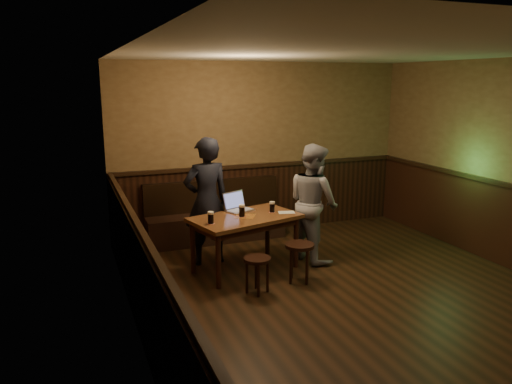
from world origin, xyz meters
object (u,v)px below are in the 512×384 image
at_px(pint_right, 272,207).
at_px(person_suit, 207,201).
at_px(stool_right, 299,252).
at_px(pint_left, 211,218).
at_px(stool_left, 257,265).
at_px(bench, 215,221).
at_px(person_grey, 313,202).
at_px(pint_mid, 242,211).
at_px(laptop, 237,206).
at_px(pub_table, 245,223).

relative_size(pint_right, person_suit, 0.09).
distance_m(stool_right, pint_left, 1.19).
bearing_deg(stool_left, pint_right, 56.63).
height_order(bench, pint_right, bench).
bearing_deg(person_grey, person_suit, 66.39).
bearing_deg(pint_left, pint_mid, 19.80).
bearing_deg(person_suit, bench, -117.59).
bearing_deg(laptop, pub_table, -113.40).
relative_size(laptop, person_suit, 0.25).
bearing_deg(stool_right, person_suit, 129.61).
distance_m(stool_left, pint_right, 1.08).
bearing_deg(pint_right, pint_mid, -172.41).
relative_size(stool_right, pint_mid, 3.04).
relative_size(stool_left, laptop, 1.01).
bearing_deg(pint_right, stool_right, -82.42).
height_order(pint_mid, pint_right, pint_mid).
xyz_separation_m(bench, pint_right, (0.41, -1.34, 0.51)).
distance_m(pint_left, pint_right, 0.96).
bearing_deg(person_suit, pint_right, 148.54).
xyz_separation_m(stool_right, person_suit, (-0.90, 1.08, 0.49)).
relative_size(bench, stool_right, 4.41).
bearing_deg(stool_left, pub_table, 80.91).
relative_size(person_suit, person_grey, 1.07).
distance_m(bench, stool_right, 2.08).
relative_size(bench, laptop, 5.01).
bearing_deg(pub_table, pint_mid, 175.04).
distance_m(pint_right, laptop, 0.49).
height_order(pub_table, person_grey, person_grey).
bearing_deg(person_grey, pub_table, 85.24).
bearing_deg(pint_mid, person_grey, 3.73).
distance_m(stool_right, person_suit, 1.49).
relative_size(bench, person_suit, 1.24).
height_order(pint_left, person_grey, person_grey).
relative_size(bench, pint_right, 14.49).
distance_m(pub_table, person_suit, 0.65).
bearing_deg(stool_right, stool_left, -168.06).
xyz_separation_m(pub_table, person_grey, (1.04, 0.06, 0.18)).
bearing_deg(laptop, bench, 67.58).
distance_m(laptop, person_grey, 1.07).
distance_m(pint_mid, laptop, 0.34).
xyz_separation_m(pub_table, pint_mid, (-0.05, -0.01, 0.18)).
distance_m(stool_right, pint_mid, 0.93).
xyz_separation_m(bench, pint_left, (-0.52, -1.57, 0.52)).
xyz_separation_m(laptop, person_suit, (-0.40, 0.13, 0.07)).
bearing_deg(person_suit, stool_right, 124.89).
distance_m(stool_right, laptop, 1.15).
height_order(pint_mid, laptop, laptop).
distance_m(bench, pint_mid, 1.50).
bearing_deg(stool_left, bench, 86.78).
distance_m(bench, person_grey, 1.77).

